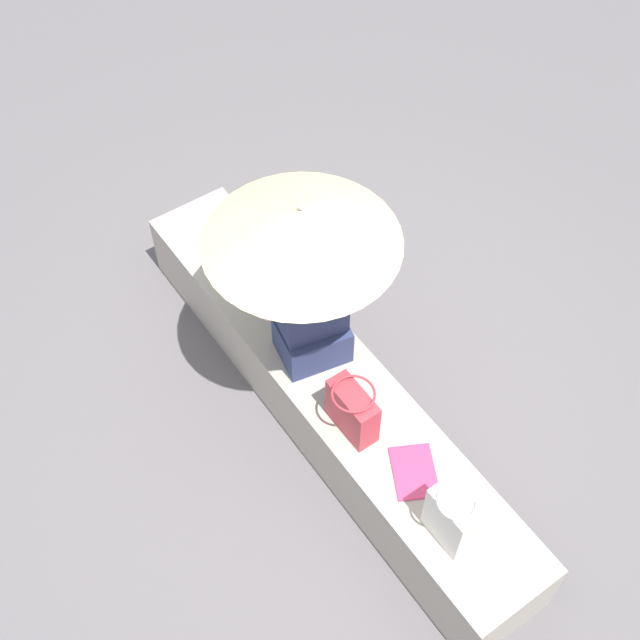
# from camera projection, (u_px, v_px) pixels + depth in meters

# --- Properties ---
(ground_plane) EXTENTS (14.00, 14.00, 0.00)m
(ground_plane) POSITION_uv_depth(u_px,v_px,m) (327.00, 413.00, 4.69)
(ground_plane) COLOR #605B5E
(stone_bench) EXTENTS (2.94, 0.51, 0.42)m
(stone_bench) POSITION_uv_depth(u_px,v_px,m) (327.00, 392.00, 4.53)
(stone_bench) COLOR #A8A093
(stone_bench) RESTS_ON ground
(person_seated) EXTENTS (0.34, 0.50, 0.90)m
(person_seated) POSITION_uv_depth(u_px,v_px,m) (312.00, 305.00, 4.13)
(person_seated) COLOR navy
(person_seated) RESTS_ON stone_bench
(parasol) EXTENTS (0.94, 0.94, 0.99)m
(parasol) POSITION_uv_depth(u_px,v_px,m) (301.00, 226.00, 3.81)
(parasol) COLOR #B7B7BC
(parasol) RESTS_ON stone_bench
(handbag_black) EXTENTS (0.28, 0.21, 0.30)m
(handbag_black) POSITION_uv_depth(u_px,v_px,m) (352.00, 410.00, 4.05)
(handbag_black) COLOR #B2333D
(handbag_black) RESTS_ON stone_bench
(tote_bag_canvas) EXTENTS (0.24, 0.18, 0.33)m
(tote_bag_canvas) POSITION_uv_depth(u_px,v_px,m) (452.00, 517.00, 3.70)
(tote_bag_canvas) COLOR silver
(tote_bag_canvas) RESTS_ON stone_bench
(magazine) EXTENTS (0.34, 0.31, 0.01)m
(magazine) POSITION_uv_depth(u_px,v_px,m) (415.00, 471.00, 4.01)
(magazine) COLOR #D83866
(magazine) RESTS_ON stone_bench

